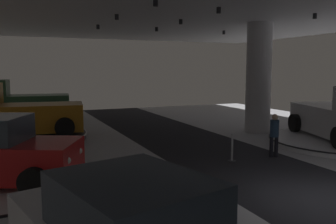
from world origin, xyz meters
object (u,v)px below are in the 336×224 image
object	(u,v)px
display_platform_far_left	(23,137)
visitor_walking_near	(274,133)
column_right	(259,78)
pickup_truck_deep_left	(18,102)
display_platform_deep_left	(25,119)
pickup_truck_far_left	(14,114)

from	to	relation	value
display_platform_far_left	visitor_walking_near	bearing A→B (deg)	-39.06
column_right	pickup_truck_deep_left	bearing A→B (deg)	142.27
column_right	display_platform_deep_left	bearing A→B (deg)	141.58
pickup_truck_deep_left	visitor_walking_near	world-z (taller)	pickup_truck_deep_left
display_platform_deep_left	pickup_truck_deep_left	world-z (taller)	pickup_truck_deep_left
pickup_truck_far_left	visitor_walking_near	world-z (taller)	pickup_truck_far_left
column_right	display_platform_far_left	distance (m)	11.66
pickup_truck_deep_left	visitor_walking_near	distance (m)	15.75
column_right	display_platform_deep_left	size ratio (longest dim) A/B	0.95
column_right	pickup_truck_far_left	bearing A→B (deg)	168.86
display_platform_deep_left	pickup_truck_deep_left	distance (m)	1.10
display_platform_far_left	display_platform_deep_left	bearing A→B (deg)	87.60
visitor_walking_near	display_platform_far_left	bearing A→B (deg)	140.94
display_platform_far_left	display_platform_deep_left	xyz separation A→B (m)	(0.27, 6.42, -0.02)
display_platform_far_left	pickup_truck_far_left	xyz separation A→B (m)	(-0.32, 0.04, 1.06)
display_platform_far_left	column_right	bearing A→B (deg)	-11.24
display_platform_far_left	pickup_truck_deep_left	size ratio (longest dim) A/B	1.03
display_platform_far_left	visitor_walking_near	world-z (taller)	visitor_walking_near
pickup_truck_deep_left	visitor_walking_near	bearing A→B (deg)	-57.49
visitor_walking_near	column_right	bearing A→B (deg)	59.31
display_platform_far_left	pickup_truck_deep_left	distance (m)	6.53
visitor_walking_near	display_platform_deep_left	bearing A→B (deg)	121.59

